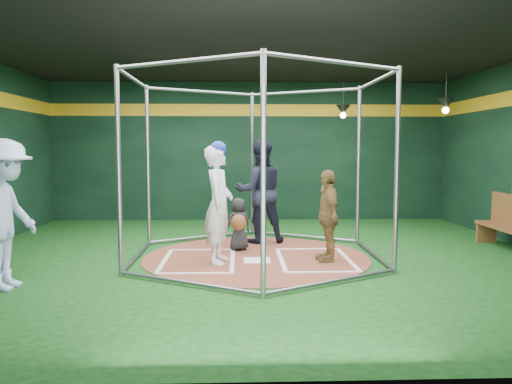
{
  "coord_description": "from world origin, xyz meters",
  "views": [
    {
      "loc": [
        -0.31,
        -8.27,
        1.83
      ],
      "look_at": [
        0.0,
        0.1,
        1.1
      ],
      "focal_mm": 35.0,
      "sensor_mm": 36.0,
      "label": 1
    }
  ],
  "objects_px": {
    "batter_figure": "(219,203)",
    "dugout_bench": "(512,222)",
    "umpire": "(260,191)",
    "visitor_leopard": "(328,215)"
  },
  "relations": [
    {
      "from": "batter_figure",
      "to": "dugout_bench",
      "type": "height_order",
      "value": "batter_figure"
    },
    {
      "from": "umpire",
      "to": "dugout_bench",
      "type": "height_order",
      "value": "umpire"
    },
    {
      "from": "batter_figure",
      "to": "umpire",
      "type": "relative_size",
      "value": 0.97
    },
    {
      "from": "batter_figure",
      "to": "umpire",
      "type": "xyz_separation_m",
      "value": [
        0.73,
        1.72,
        0.03
      ]
    },
    {
      "from": "visitor_leopard",
      "to": "dugout_bench",
      "type": "bearing_deg",
      "value": 98.26
    },
    {
      "from": "visitor_leopard",
      "to": "batter_figure",
      "type": "bearing_deg",
      "value": -91.52
    },
    {
      "from": "batter_figure",
      "to": "visitor_leopard",
      "type": "relative_size",
      "value": 1.31
    },
    {
      "from": "batter_figure",
      "to": "dugout_bench",
      "type": "bearing_deg",
      "value": 9.04
    },
    {
      "from": "batter_figure",
      "to": "visitor_leopard",
      "type": "distance_m",
      "value": 1.77
    },
    {
      "from": "visitor_leopard",
      "to": "dugout_bench",
      "type": "height_order",
      "value": "visitor_leopard"
    }
  ]
}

